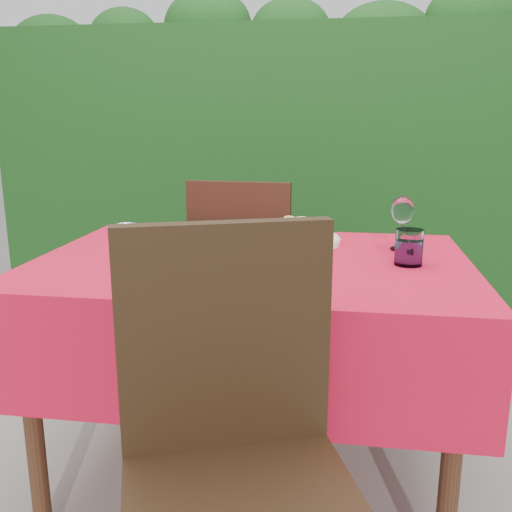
# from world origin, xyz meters

# --- Properties ---
(ground) EXTENTS (60.00, 60.00, 0.00)m
(ground) POSITION_xyz_m (0.00, 0.00, 0.00)
(ground) COLOR slate
(ground) RESTS_ON ground
(hedge) EXTENTS (3.20, 0.55, 1.78)m
(hedge) POSITION_xyz_m (0.00, 1.55, 0.92)
(hedge) COLOR black
(hedge) RESTS_ON ground
(dining_table) EXTENTS (1.26, 0.86, 0.75)m
(dining_table) POSITION_xyz_m (0.00, 0.00, 0.60)
(dining_table) COLOR #412515
(dining_table) RESTS_ON ground
(chair_near) EXTENTS (0.56, 0.56, 0.96)m
(chair_near) POSITION_xyz_m (0.07, -0.65, 0.55)
(chair_near) COLOR black
(chair_near) RESTS_ON ground
(chair_far) EXTENTS (0.43, 0.43, 0.91)m
(chair_far) POSITION_xyz_m (-0.14, 0.65, 0.52)
(chair_far) COLOR black
(chair_far) RESTS_ON ground
(pizza_plate) EXTENTS (0.31, 0.31, 0.06)m
(pizza_plate) POSITION_xyz_m (-0.03, -0.14, 0.77)
(pizza_plate) COLOR silver
(pizza_plate) RESTS_ON dining_table
(pasta_plate) EXTENTS (0.27, 0.27, 0.08)m
(pasta_plate) POSITION_xyz_m (0.12, 0.22, 0.78)
(pasta_plate) COLOR white
(pasta_plate) RESTS_ON dining_table
(water_glass) EXTENTS (0.08, 0.08, 0.10)m
(water_glass) POSITION_xyz_m (0.45, -0.01, 0.79)
(water_glass) COLOR silver
(water_glass) RESTS_ON dining_table
(wine_glass) EXTENTS (0.07, 0.07, 0.17)m
(wine_glass) POSITION_xyz_m (0.44, 0.18, 0.87)
(wine_glass) COLOR white
(wine_glass) RESTS_ON dining_table
(fork) EXTENTS (0.03, 0.17, 0.00)m
(fork) POSITION_xyz_m (-0.28, -0.04, 0.75)
(fork) COLOR #B5B5BD
(fork) RESTS_ON dining_table
(steel_ramekin) EXTENTS (0.09, 0.09, 0.03)m
(steel_ramekin) POSITION_xyz_m (-0.49, 0.26, 0.76)
(steel_ramekin) COLOR #B0B1B8
(steel_ramekin) RESTS_ON dining_table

